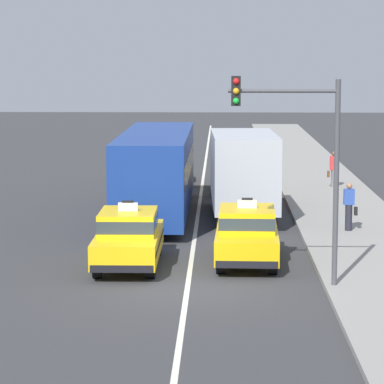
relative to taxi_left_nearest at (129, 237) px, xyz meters
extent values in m
plane|color=#353538|center=(1.80, -2.64, -0.88)|extent=(160.00, 160.00, 0.00)
cube|color=silver|center=(1.80, 17.36, -0.87)|extent=(0.14, 80.00, 0.01)
cube|color=gray|center=(7.40, 12.36, -0.80)|extent=(4.00, 90.00, 0.15)
cylinder|color=black|center=(-0.75, 1.57, -0.56)|extent=(0.24, 0.64, 0.64)
cylinder|color=black|center=(0.73, 1.58, -0.56)|extent=(0.24, 0.64, 0.64)
cylinder|color=black|center=(-0.73, -1.49, -0.56)|extent=(0.24, 0.64, 0.64)
cylinder|color=black|center=(0.75, -1.48, -0.56)|extent=(0.24, 0.64, 0.64)
cube|color=yellow|center=(0.00, 0.05, -0.21)|extent=(1.83, 4.51, 0.70)
cube|color=black|center=(0.00, 0.05, -0.16)|extent=(1.85, 4.15, 0.10)
cube|color=yellow|center=(0.00, -0.10, 0.46)|extent=(1.62, 2.11, 0.64)
cube|color=#2D3842|center=(0.00, -0.10, 0.46)|extent=(1.64, 2.13, 0.35)
cube|color=white|center=(0.00, -0.10, 0.90)|extent=(0.56, 0.12, 0.24)
cube|color=black|center=(0.00, -0.10, 1.05)|extent=(0.32, 0.11, 0.06)
cube|color=black|center=(-0.02, 2.26, -0.46)|extent=(1.71, 0.15, 0.20)
cube|color=black|center=(0.02, -2.16, -0.46)|extent=(1.71, 0.15, 0.20)
cylinder|color=black|center=(-0.76, 12.31, -0.56)|extent=(0.24, 0.64, 0.64)
cylinder|color=black|center=(1.24, 12.30, -0.56)|extent=(0.24, 0.64, 0.64)
cylinder|color=black|center=(-0.78, 5.59, -0.56)|extent=(0.24, 0.64, 0.64)
cylinder|color=black|center=(1.22, 5.58, -0.56)|extent=(0.24, 0.64, 0.64)
cube|color=navy|center=(0.23, 8.95, 0.89)|extent=(2.53, 11.21, 2.90)
cube|color=#2D3842|center=(0.23, 8.95, 1.14)|extent=(2.55, 10.76, 0.84)
cube|color=black|center=(0.24, 14.50, 2.09)|extent=(2.13, 0.09, 0.36)
cylinder|color=black|center=(-0.66, 20.01, -0.56)|extent=(0.26, 0.65, 0.64)
cylinder|color=black|center=(0.78, 20.06, -0.56)|extent=(0.26, 0.65, 0.64)
cylinder|color=black|center=(-0.57, 17.18, -0.56)|extent=(0.26, 0.65, 0.64)
cylinder|color=black|center=(0.87, 17.22, -0.56)|extent=(0.26, 0.65, 0.64)
cube|color=black|center=(0.11, 18.62, -0.23)|extent=(1.89, 4.35, 0.66)
cube|color=black|center=(0.11, 18.52, 0.40)|extent=(1.62, 1.95, 0.60)
cube|color=#2D3842|center=(0.11, 18.52, 0.40)|extent=(1.64, 1.97, 0.33)
cylinder|color=black|center=(2.76, 2.24, -0.56)|extent=(0.26, 0.65, 0.64)
cylinder|color=black|center=(4.23, 2.20, -0.56)|extent=(0.26, 0.65, 0.64)
cylinder|color=black|center=(2.67, -0.82, -0.56)|extent=(0.26, 0.65, 0.64)
cylinder|color=black|center=(4.15, -0.86, -0.56)|extent=(0.26, 0.65, 0.64)
cube|color=yellow|center=(3.45, 0.69, -0.21)|extent=(1.92, 4.55, 0.70)
cube|color=black|center=(3.45, 0.69, -0.16)|extent=(1.93, 4.19, 0.10)
cube|color=yellow|center=(3.45, 0.54, 0.46)|extent=(1.66, 2.14, 0.64)
cube|color=#2D3842|center=(3.45, 0.54, 0.46)|extent=(1.68, 2.16, 0.35)
cube|color=white|center=(3.45, 0.54, 0.90)|extent=(0.56, 0.14, 0.24)
cube|color=black|center=(3.45, 0.54, 1.05)|extent=(0.32, 0.12, 0.06)
cube|color=black|center=(3.51, 2.90, -0.46)|extent=(1.71, 0.19, 0.20)
cube|color=black|center=(3.39, -1.52, -0.46)|extent=(1.71, 0.19, 0.20)
cylinder|color=black|center=(2.48, 10.13, -0.56)|extent=(0.26, 0.65, 0.64)
cylinder|color=black|center=(4.38, 10.21, -0.56)|extent=(0.26, 0.65, 0.64)
cylinder|color=black|center=(2.63, 6.24, -0.56)|extent=(0.26, 0.65, 0.64)
cylinder|color=black|center=(4.53, 6.31, -0.56)|extent=(0.26, 0.65, 0.64)
cube|color=maroon|center=(3.39, 11.15, 0.49)|extent=(2.18, 2.28, 2.10)
cube|color=#2D3842|center=(3.35, 12.22, 0.79)|extent=(1.93, 0.14, 0.76)
cube|color=#B2B7C1|center=(3.52, 7.89, 1.04)|extent=(2.50, 5.29, 2.70)
cylinder|color=black|center=(2.48, 17.43, -0.56)|extent=(0.24, 0.64, 0.64)
cylinder|color=black|center=(3.96, 17.44, -0.56)|extent=(0.24, 0.64, 0.64)
cylinder|color=black|center=(2.50, 14.37, -0.56)|extent=(0.24, 0.64, 0.64)
cylinder|color=black|center=(3.97, 14.38, -0.56)|extent=(0.24, 0.64, 0.64)
cube|color=yellow|center=(3.23, 15.90, -0.21)|extent=(1.82, 4.51, 0.70)
cube|color=black|center=(3.23, 15.90, -0.16)|extent=(1.84, 4.15, 0.10)
cube|color=yellow|center=(3.23, 15.75, 0.46)|extent=(1.61, 2.11, 0.64)
cube|color=#2D3842|center=(3.23, 15.75, 0.46)|extent=(1.63, 2.13, 0.35)
cube|color=white|center=(3.23, 15.75, 0.90)|extent=(0.56, 0.12, 0.24)
cube|color=black|center=(3.23, 15.75, 1.05)|extent=(0.32, 0.11, 0.06)
cube|color=black|center=(3.22, 18.11, -0.46)|extent=(1.71, 0.15, 0.20)
cube|color=black|center=(3.24, 13.69, -0.46)|extent=(1.71, 0.15, 0.20)
cylinder|color=slate|center=(7.83, 16.39, -0.34)|extent=(0.24, 0.24, 0.78)
cube|color=red|center=(7.83, 16.39, 0.37)|extent=(0.36, 0.22, 0.64)
sphere|color=brown|center=(7.83, 16.39, 0.80)|extent=(0.20, 0.20, 0.20)
cube|color=brown|center=(7.59, 16.39, -0.14)|extent=(0.10, 0.20, 0.28)
cylinder|color=#23232D|center=(7.06, 5.27, -0.28)|extent=(0.24, 0.24, 0.90)
cube|color=#2D4CA5|center=(7.06, 5.27, 0.44)|extent=(0.36, 0.22, 0.54)
sphere|color=#9E7051|center=(7.06, 5.27, 0.82)|extent=(0.20, 0.20, 0.20)
cube|color=black|center=(7.30, 5.27, -0.05)|extent=(0.10, 0.20, 0.28)
cylinder|color=#47474C|center=(5.65, -2.71, 1.87)|extent=(0.14, 0.14, 5.50)
cylinder|color=#47474C|center=(4.25, -2.71, 4.32)|extent=(2.80, 0.10, 0.10)
cube|color=black|center=(3.05, -2.71, 4.32)|extent=(0.24, 0.24, 0.76)
sphere|color=red|center=(3.05, -2.84, 4.57)|extent=(0.16, 0.16, 0.16)
sphere|color=orange|center=(3.05, -2.84, 4.32)|extent=(0.16, 0.16, 0.16)
sphere|color=green|center=(3.05, -2.84, 4.07)|extent=(0.16, 0.16, 0.16)
camera|label=1|loc=(2.66, -27.49, 5.21)|focal=90.43mm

